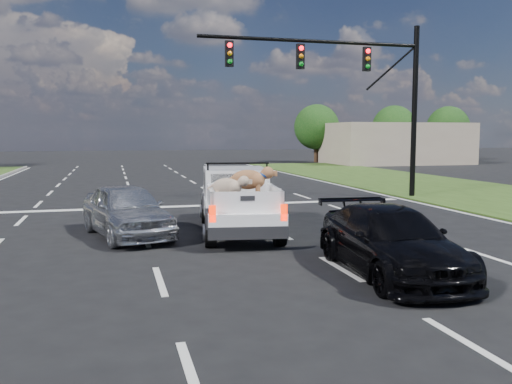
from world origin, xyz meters
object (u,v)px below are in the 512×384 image
(traffic_signal, at_px, (362,81))
(pickup_truck, at_px, (238,199))
(silver_sedan, at_px, (126,210))
(black_coupe, at_px, (391,241))

(traffic_signal, bearing_deg, pickup_truck, -137.08)
(pickup_truck, distance_m, silver_sedan, 2.92)
(black_coupe, bearing_deg, pickup_truck, 113.03)
(traffic_signal, relative_size, pickup_truck, 1.75)
(traffic_signal, distance_m, pickup_truck, 9.65)
(pickup_truck, bearing_deg, silver_sedan, -173.17)
(pickup_truck, height_order, silver_sedan, pickup_truck)
(pickup_truck, xyz_separation_m, black_coupe, (1.77, -5.08, -0.25))
(pickup_truck, relative_size, silver_sedan, 1.29)
(black_coupe, bearing_deg, silver_sedan, 136.20)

